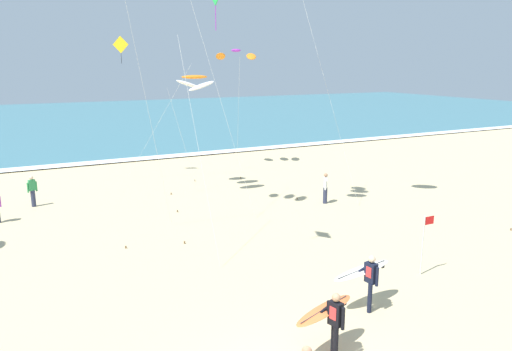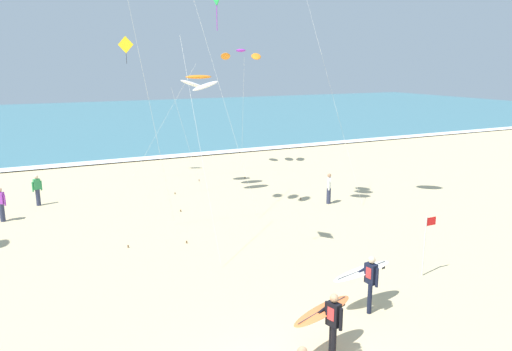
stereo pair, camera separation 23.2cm
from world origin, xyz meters
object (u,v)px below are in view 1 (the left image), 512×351
at_px(surfer_third, 330,317).
at_px(bystander_white_top, 325,188).
at_px(surfer_trailing, 367,275).
at_px(bystander_green_top, 33,191).
at_px(kite_diamond_emerald_outer, 213,4).
at_px(kite_arc_violet_extra, 236,55).
at_px(lifeguard_flag, 424,239).
at_px(kite_arc_amber_near, 195,82).
at_px(kite_diamond_golden_distant, 124,52).

distance_m(surfer_third, bystander_white_top, 13.70).
xyz_separation_m(surfer_trailing, bystander_green_top, (-8.00, 16.01, -0.23)).
distance_m(kite_diamond_emerald_outer, kite_arc_violet_extra, 17.33).
distance_m(kite_arc_violet_extra, bystander_white_top, 12.37).
distance_m(kite_diamond_emerald_outer, lifeguard_flag, 10.37).
height_order(surfer_trailing, kite_arc_violet_extra, kite_arc_violet_extra).
bearing_deg(bystander_green_top, surfer_trailing, -63.45).
bearing_deg(lifeguard_flag, kite_arc_amber_near, 101.74).
xyz_separation_m(kite_diamond_emerald_outer, kite_arc_violet_extra, (7.89, 15.38, -1.27)).
bearing_deg(kite_diamond_golden_distant, kite_arc_amber_near, -63.33).
distance_m(kite_diamond_emerald_outer, bystander_white_top, 12.49).
relative_size(kite_arc_amber_near, kite_diamond_emerald_outer, 0.65).
height_order(kite_diamond_emerald_outer, lifeguard_flag, kite_diamond_emerald_outer).
xyz_separation_m(kite_arc_amber_near, kite_diamond_golden_distant, (-2.53, 5.03, 1.66)).
xyz_separation_m(surfer_trailing, surfer_third, (-2.34, -1.49, -0.00)).
bearing_deg(lifeguard_flag, kite_diamond_emerald_outer, 148.03).
xyz_separation_m(kite_arc_amber_near, bystander_green_top, (-8.38, 0.98, -5.23)).
bearing_deg(surfer_third, kite_arc_violet_extra, 70.76).
bearing_deg(kite_diamond_emerald_outer, surfer_third, -86.89).
height_order(surfer_third, kite_diamond_golden_distant, kite_diamond_golden_distant).
xyz_separation_m(surfer_trailing, bystander_white_top, (5.40, 9.81, -0.23)).
bearing_deg(kite_arc_amber_near, kite_diamond_golden_distant, 116.67).
bearing_deg(kite_diamond_golden_distant, surfer_third, -90.53).
xyz_separation_m(surfer_third, kite_arc_violet_extra, (7.55, 21.63, 6.57)).
bearing_deg(kite_arc_amber_near, kite_diamond_emerald_outer, -106.62).
height_order(surfer_trailing, bystander_green_top, surfer_trailing).
bearing_deg(surfer_trailing, lifeguard_flag, 17.36).
distance_m(kite_diamond_golden_distant, lifeguard_flag, 20.81).
xyz_separation_m(surfer_third, kite_arc_amber_near, (2.73, 16.52, 5.01)).
relative_size(kite_diamond_emerald_outer, bystander_green_top, 6.20).
distance_m(surfer_trailing, bystander_green_top, 17.90).
distance_m(surfer_trailing, bystander_white_top, 11.20).
xyz_separation_m(kite_diamond_emerald_outer, bystander_white_top, (8.09, 5.05, -8.06)).
relative_size(surfer_third, kite_arc_amber_near, 0.31).
height_order(kite_arc_amber_near, kite_diamond_golden_distant, kite_diamond_golden_distant).
distance_m(surfer_trailing, kite_diamond_emerald_outer, 9.55).
bearing_deg(kite_arc_amber_near, bystander_white_top, -46.13).
relative_size(kite_diamond_golden_distant, lifeguard_flag, 4.11).
bearing_deg(bystander_white_top, kite_arc_violet_extra, 91.11).
bearing_deg(surfer_third, kite_diamond_golden_distant, 89.47).
bearing_deg(lifeguard_flag, bystander_white_top, 76.48).
bearing_deg(lifeguard_flag, surfer_trailing, -162.64).
distance_m(kite_diamond_golden_distant, bystander_white_top, 14.48).
height_order(surfer_third, kite_arc_amber_near, kite_arc_amber_near).
bearing_deg(kite_diamond_golden_distant, kite_arc_violet_extra, 0.59).
xyz_separation_m(bystander_white_top, lifeguard_flag, (-2.11, -8.78, 0.45)).
relative_size(kite_diamond_emerald_outer, bystander_white_top, 6.20).
relative_size(surfer_trailing, kite_arc_amber_near, 0.34).
bearing_deg(kite_diamond_emerald_outer, lifeguard_flag, -31.97).
bearing_deg(bystander_green_top, kite_arc_amber_near, -6.64).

